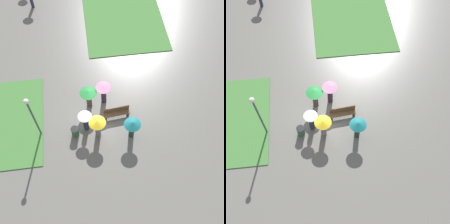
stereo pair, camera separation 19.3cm
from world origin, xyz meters
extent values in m
plane|color=#66635E|center=(0.00, 0.00, 0.00)|extent=(90.00, 90.00, 0.00)
cube|color=#427A38|center=(3.42, 9.72, 0.03)|extent=(6.89, 8.51, 0.06)
cube|color=brown|center=(1.44, -0.14, 0.42)|extent=(1.85, 0.60, 0.05)
cube|color=brown|center=(1.42, 0.04, 0.68)|extent=(1.81, 0.23, 0.45)
cube|color=#383D42|center=(0.64, -0.22, 0.20)|extent=(0.12, 0.38, 0.40)
cube|color=#383D42|center=(2.24, -0.06, 0.20)|extent=(0.12, 0.38, 0.40)
cylinder|color=#474C51|center=(-3.88, -0.81, 1.92)|extent=(0.12, 0.12, 3.84)
sphere|color=white|center=(-3.88, -0.81, 4.00)|extent=(0.32, 0.32, 0.32)
cylinder|color=#335638|center=(-1.53, -1.19, 0.39)|extent=(0.50, 0.50, 0.77)
cylinder|color=black|center=(-1.53, -1.19, 0.79)|extent=(0.54, 0.54, 0.03)
cylinder|color=#2D2333|center=(0.69, 1.27, 0.56)|extent=(0.48, 0.48, 1.13)
sphere|color=tan|center=(0.69, 1.27, 1.24)|extent=(0.23, 0.23, 0.23)
cylinder|color=#4C4C4F|center=(0.69, 1.27, 1.53)|extent=(0.02, 0.02, 0.35)
cone|color=pink|center=(0.69, 1.27, 1.80)|extent=(1.06, 1.06, 0.19)
cylinder|color=#47382D|center=(-0.38, 1.03, 0.50)|extent=(0.43, 0.43, 1.01)
sphere|color=brown|center=(-0.38, 1.03, 1.11)|extent=(0.22, 0.22, 0.22)
cylinder|color=#4C4C4F|center=(-0.38, 1.03, 1.40)|extent=(0.02, 0.02, 0.35)
cone|color=#237A38|center=(-0.38, 1.03, 1.71)|extent=(1.18, 1.18, 0.28)
cylinder|color=#282D47|center=(-0.76, -0.81, 0.53)|extent=(0.36, 0.36, 1.06)
sphere|color=beige|center=(-0.76, -0.81, 1.17)|extent=(0.23, 0.23, 0.23)
cylinder|color=#4C4C4F|center=(-0.76, -0.81, 1.46)|extent=(0.02, 0.02, 0.35)
cone|color=white|center=(-0.76, -0.81, 1.73)|extent=(0.90, 0.90, 0.19)
cylinder|color=#1E3328|center=(2.20, -1.74, 0.49)|extent=(0.47, 0.47, 0.99)
sphere|color=#997051|center=(2.20, -1.74, 1.10)|extent=(0.22, 0.22, 0.22)
cylinder|color=#4C4C4F|center=(2.20, -1.74, 1.39)|extent=(0.02, 0.02, 0.35)
cone|color=#197075|center=(2.20, -1.74, 1.70)|extent=(1.10, 1.10, 0.27)
cylinder|color=slate|center=(0.00, -1.37, 0.53)|extent=(0.45, 0.45, 1.06)
sphere|color=beige|center=(0.00, -1.37, 1.17)|extent=(0.22, 0.22, 0.22)
cylinder|color=#4C4C4F|center=(0.00, -1.37, 1.45)|extent=(0.02, 0.02, 0.35)
cone|color=gold|center=(0.00, -1.37, 1.74)|extent=(1.10, 1.10, 0.24)
cylinder|color=#282D47|center=(-4.62, 12.41, 0.53)|extent=(0.29, 0.29, 1.06)
camera|label=1|loc=(-0.17, -9.96, 17.23)|focal=45.00mm
camera|label=2|loc=(0.02, -9.98, 17.23)|focal=45.00mm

